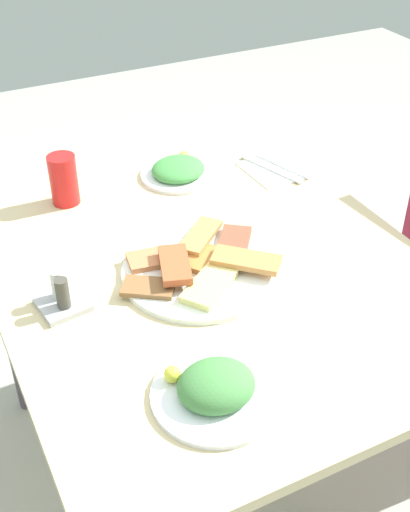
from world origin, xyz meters
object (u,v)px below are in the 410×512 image
object	(u,v)px
soda_can	(64,180)
paper_napkin	(277,169)
salad_plate_greens	(215,388)
spoon	(283,166)
dining_table	(209,293)
salad_plate_rice	(178,171)
fork	(271,169)
condiment_caddy	(61,297)
pide_platter	(200,268)

from	to	relation	value
soda_can	paper_napkin	xyz separation A→B (m)	(0.08, 0.54, -0.06)
salad_plate_greens	spoon	world-z (taller)	salad_plate_greens
dining_table	soda_can	size ratio (longest dim) A/B	8.71
soda_can	spoon	distance (m)	0.57
dining_table	salad_plate_rice	distance (m)	0.40
fork	spoon	xyz separation A→B (m)	(0.00, 0.04, 0.00)
salad_plate_rice	salad_plate_greens	bearing A→B (deg)	-19.94
paper_napkin	condiment_caddy	distance (m)	0.72
paper_napkin	spoon	world-z (taller)	spoon
dining_table	salad_plate_rice	size ratio (longest dim) A/B	5.51
dining_table	spoon	world-z (taller)	spoon
pide_platter	soda_can	distance (m)	0.43
dining_table	condiment_caddy	xyz separation A→B (m)	(-0.00, -0.31, 0.10)
fork	condiment_caddy	world-z (taller)	condiment_caddy
soda_can	condiment_caddy	distance (m)	0.39
spoon	condiment_caddy	xyz separation A→B (m)	(0.29, -0.68, 0.02)
pide_platter	condiment_caddy	xyz separation A→B (m)	(-0.02, -0.28, 0.01)
pide_platter	salad_plate_greens	size ratio (longest dim) A/B	1.57
spoon	condiment_caddy	bearing A→B (deg)	-84.31
condiment_caddy	dining_table	bearing A→B (deg)	89.65
salad_plate_rice	spoon	xyz separation A→B (m)	(0.08, 0.26, -0.01)
fork	spoon	distance (m)	0.04
pide_platter	spoon	size ratio (longest dim) A/B	1.97
salad_plate_greens	condiment_caddy	size ratio (longest dim) A/B	2.14
dining_table	salad_plate_greens	distance (m)	0.38
salad_plate_rice	fork	xyz separation A→B (m)	(0.08, 0.23, -0.01)
pide_platter	salad_plate_greens	xyz separation A→B (m)	(0.31, -0.13, 0.01)
spoon	pide_platter	bearing A→B (deg)	-68.99
pide_platter	salad_plate_rice	xyz separation A→B (m)	(-0.39, 0.13, 0.00)
soda_can	spoon	size ratio (longest dim) A/B	0.70
salad_plate_greens	paper_napkin	xyz separation A→B (m)	(-0.63, 0.50, -0.02)
salad_plate_rice	soda_can	world-z (taller)	soda_can
paper_napkin	dining_table	bearing A→B (deg)	-49.89
soda_can	fork	bearing A→B (deg)	80.78
condiment_caddy	salad_plate_rice	bearing A→B (deg)	131.73
salad_plate_rice	spoon	world-z (taller)	salad_plate_rice
fork	spoon	world-z (taller)	same
dining_table	salad_plate_greens	size ratio (longest dim) A/B	4.89
salad_plate_rice	dining_table	bearing A→B (deg)	-15.09
salad_plate_rice	fork	size ratio (longest dim) A/B	0.97
spoon	condiment_caddy	distance (m)	0.74
salad_plate_greens	paper_napkin	bearing A→B (deg)	141.31
dining_table	fork	world-z (taller)	fork
dining_table	salad_plate_rice	bearing A→B (deg)	164.91
fork	spoon	bearing A→B (deg)	71.91
pide_platter	paper_napkin	distance (m)	0.49
salad_plate_rice	spoon	bearing A→B (deg)	72.89
paper_napkin	condiment_caddy	world-z (taller)	condiment_caddy
soda_can	paper_napkin	world-z (taller)	soda_can
dining_table	salad_plate_greens	xyz separation A→B (m)	(0.34, -0.16, 0.10)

